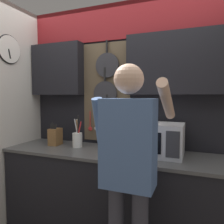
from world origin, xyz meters
name	(u,v)px	position (x,y,z in m)	size (l,w,h in m)	color
base_cabinet_counter	(109,196)	(0.00, 0.00, 0.47)	(2.24, 0.64, 0.94)	black
back_wall_unit	(120,95)	(0.01, 0.29, 1.52)	(2.81, 0.20, 2.55)	black
microwave	(155,139)	(0.47, 0.05, 1.09)	(0.53, 0.38, 0.31)	silver
knife_block	(55,136)	(-0.70, 0.05, 1.04)	(0.12, 0.16, 0.27)	brown
utensil_crock	(77,139)	(-0.40, 0.05, 1.03)	(0.11, 0.11, 0.36)	white
person	(129,161)	(0.39, -0.56, 1.04)	(0.54, 0.63, 1.73)	#383842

